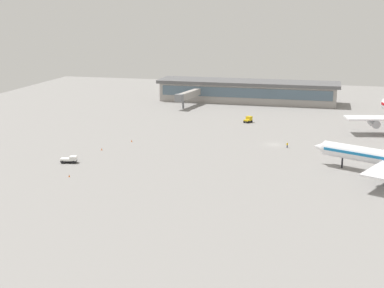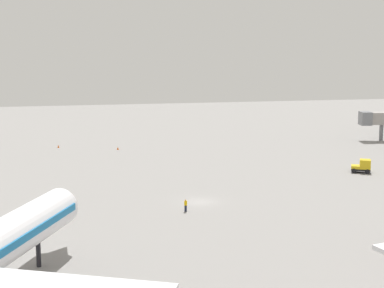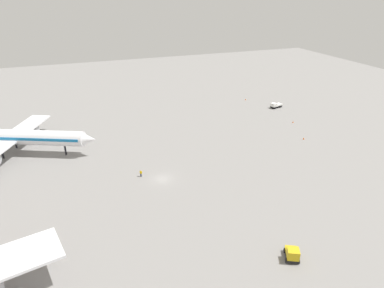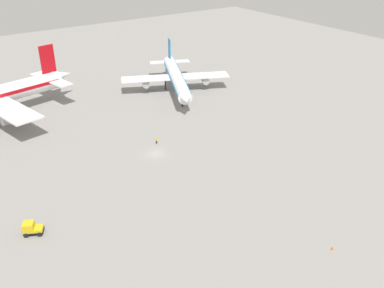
# 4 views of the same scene
# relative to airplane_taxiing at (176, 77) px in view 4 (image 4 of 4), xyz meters

# --- Properties ---
(ground) EXTENTS (288.00, 288.00, 0.00)m
(ground) POSITION_rel_airplane_taxiing_xyz_m (32.25, -26.60, -4.74)
(ground) COLOR gray
(airplane_taxiing) EXTENTS (40.22, 33.37, 13.03)m
(airplane_taxiing) POSITION_rel_airplane_taxiing_xyz_m (0.00, 0.00, 0.00)
(airplane_taxiing) COLOR white
(airplane_taxiing) RESTS_ON ground
(baggage_tug) EXTENTS (3.34, 3.71, 2.30)m
(baggage_tug) POSITION_rel_airplane_taxiing_xyz_m (45.08, -58.68, -3.58)
(baggage_tug) COLOR black
(baggage_tug) RESTS_ON ground
(ground_crew_worker) EXTENTS (0.53, 0.53, 1.67)m
(ground_crew_worker) POSITION_rel_airplane_taxiing_xyz_m (27.92, -23.72, -3.89)
(ground_crew_worker) COLOR #1E2338
(ground_crew_worker) RESTS_ON ground
(safety_cone_near_gate) EXTENTS (0.44, 0.44, 0.60)m
(safety_cone_near_gate) POSITION_rel_airplane_taxiing_xyz_m (77.28, -19.39, -4.44)
(safety_cone_near_gate) COLOR #EA590C
(safety_cone_near_gate) RESTS_ON ground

